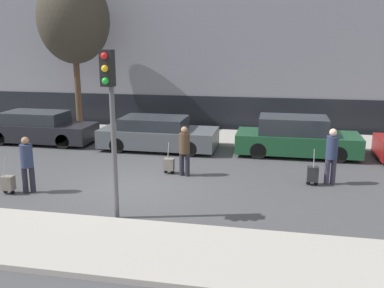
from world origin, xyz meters
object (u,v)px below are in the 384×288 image
at_px(parked_car_0, 39,128).
at_px(parked_car_1, 158,134).
at_px(traffic_light, 110,102).
at_px(parked_car_2, 296,138).
at_px(pedestrian_center, 184,148).
at_px(trolley_right, 313,174).
at_px(trolley_center, 169,164).
at_px(bare_tree_near_crossing, 74,20).
at_px(trolley_left, 8,183).
at_px(pedestrian_right, 332,153).
at_px(pedestrian_left, 27,162).

height_order(parked_car_0, parked_car_1, parked_car_0).
bearing_deg(parked_car_0, traffic_light, -49.02).
height_order(parked_car_2, pedestrian_center, pedestrian_center).
relative_size(parked_car_1, trolley_right, 4.10).
bearing_deg(parked_car_0, parked_car_1, -1.17).
distance_m(pedestrian_center, trolley_center, 0.81).
bearing_deg(trolley_center, parked_car_0, 153.85).
distance_m(parked_car_0, bare_tree_near_crossing, 5.15).
bearing_deg(trolley_left, bare_tree_near_crossing, 102.48).
bearing_deg(pedestrian_center, trolley_right, 10.08).
height_order(trolley_center, pedestrian_right, pedestrian_right).
height_order(pedestrian_center, traffic_light, traffic_light).
bearing_deg(parked_car_1, traffic_light, -82.57).
height_order(trolley_right, bare_tree_near_crossing, bare_tree_near_crossing).
bearing_deg(pedestrian_left, parked_car_0, 95.86).
bearing_deg(traffic_light, pedestrian_left, 156.74).
distance_m(trolley_right, traffic_light, 6.49).
xyz_separation_m(parked_car_2, pedestrian_right, (0.90, -3.31, 0.29)).
bearing_deg(trolley_center, pedestrian_center, -12.46).
bearing_deg(trolley_right, pedestrian_center, 177.54).
relative_size(trolley_left, traffic_light, 0.27).
height_order(trolley_right, traffic_light, traffic_light).
distance_m(parked_car_2, traffic_light, 8.62).
relative_size(pedestrian_center, pedestrian_right, 0.94).
relative_size(pedestrian_left, traffic_light, 0.40).
height_order(pedestrian_center, pedestrian_right, pedestrian_right).
xyz_separation_m(trolley_center, trolley_right, (4.47, -0.29, 0.04)).
xyz_separation_m(pedestrian_center, trolley_center, (-0.54, 0.12, -0.59)).
xyz_separation_m(trolley_left, bare_tree_near_crossing, (-1.84, 8.31, 4.83)).
xyz_separation_m(pedestrian_left, traffic_light, (3.08, -1.33, 1.92)).
relative_size(pedestrian_right, traffic_light, 0.43).
relative_size(parked_car_2, pedestrian_right, 2.65).
relative_size(parked_car_0, trolley_left, 4.33).
bearing_deg(trolley_right, bare_tree_near_crossing, 150.25).
distance_m(traffic_light, bare_tree_near_crossing, 11.12).
relative_size(parked_car_0, trolley_center, 4.41).
xyz_separation_m(pedestrian_right, trolley_right, (-0.51, -0.20, -0.62)).
relative_size(trolley_center, traffic_light, 0.26).
xyz_separation_m(pedestrian_left, bare_tree_near_crossing, (-2.35, 8.10, 4.23)).
bearing_deg(bare_tree_near_crossing, pedestrian_center, -42.01).
distance_m(trolley_left, pedestrian_center, 5.22).
bearing_deg(bare_tree_near_crossing, trolley_right, -29.75).
xyz_separation_m(parked_car_0, pedestrian_center, (6.98, -3.28, 0.27)).
distance_m(pedestrian_right, trolley_right, 0.83).
relative_size(trolley_left, pedestrian_right, 0.62).
bearing_deg(bare_tree_near_crossing, trolley_left, -77.52).
relative_size(parked_car_0, parked_car_1, 1.01).
height_order(parked_car_0, bare_tree_near_crossing, bare_tree_near_crossing).
xyz_separation_m(pedestrian_right, bare_tree_near_crossing, (-10.75, 5.66, 4.18)).
distance_m(pedestrian_center, pedestrian_right, 4.44).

